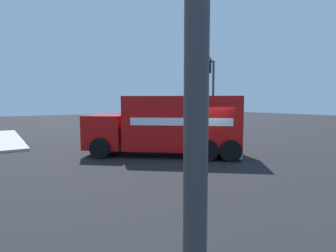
# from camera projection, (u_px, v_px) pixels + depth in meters

# --- Properties ---
(ground_plane) EXTENTS (100.00, 100.00, 0.00)m
(ground_plane) POSITION_uv_depth(u_px,v_px,m) (209.00, 158.00, 13.00)
(ground_plane) COLOR black
(delivery_truck) EXTENTS (6.93, 7.55, 3.01)m
(delivery_truck) POSITION_uv_depth(u_px,v_px,m) (169.00, 125.00, 13.62)
(delivery_truck) COLOR red
(delivery_truck) RESTS_ON ground
(traffic_light_secondary) EXTENTS (2.70, 3.04, 6.39)m
(traffic_light_secondary) POSITION_uv_depth(u_px,v_px,m) (212.00, 85.00, 22.68)
(traffic_light_secondary) COLOR #38383D
(traffic_light_secondary) RESTS_ON ground
(sedan_white) EXTENTS (2.24, 4.40, 1.31)m
(sedan_white) POSITION_uv_depth(u_px,v_px,m) (171.00, 123.00, 27.05)
(sedan_white) COLOR white
(sedan_white) RESTS_ON ground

